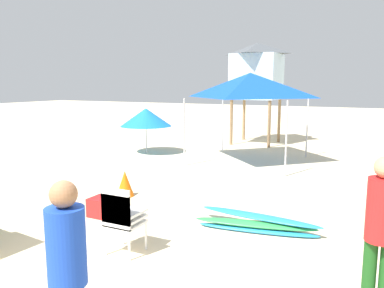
{
  "coord_description": "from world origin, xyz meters",
  "views": [
    {
      "loc": [
        3.32,
        -2.89,
        2.46
      ],
      "look_at": [
        -0.03,
        3.82,
        1.28
      ],
      "focal_mm": 36.01,
      "sensor_mm": 36.0,
      "label": 1
    }
  ],
  "objects": [
    {
      "name": "stacked_plastic_chairs",
      "position": [
        0.05,
        1.39,
        0.6
      ],
      "size": [
        0.48,
        0.48,
        1.02
      ],
      "color": "white",
      "rests_on": "ground"
    },
    {
      "name": "surfboard_pile",
      "position": [
        1.53,
        3.18,
        0.13
      ],
      "size": [
        2.19,
        0.7,
        0.24
      ],
      "color": "#268CCC",
      "rests_on": "ground"
    },
    {
      "name": "lifeguard_near_left",
      "position": [
        3.38,
        1.38,
        1.01
      ],
      "size": [
        0.32,
        0.32,
        1.74
      ],
      "color": "#194C19",
      "rests_on": "ground"
    },
    {
      "name": "lifeguard_near_center",
      "position": [
        1.08,
        -0.7,
        0.98
      ],
      "size": [
        0.32,
        0.32,
        1.71
      ],
      "color": "#33598C",
      "rests_on": "ground"
    },
    {
      "name": "popup_canopy",
      "position": [
        -0.47,
        8.78,
        2.42
      ],
      "size": [
        3.1,
        3.1,
        2.8
      ],
      "color": "#B2B2B7",
      "rests_on": "ground"
    },
    {
      "name": "lifeguard_tower",
      "position": [
        -1.4,
        12.47,
        2.96
      ],
      "size": [
        1.98,
        1.98,
        4.08
      ],
      "color": "olive",
      "rests_on": "ground"
    },
    {
      "name": "beach_umbrella_left",
      "position": [
        -4.19,
        8.51,
        1.29
      ],
      "size": [
        1.82,
        1.82,
        1.61
      ],
      "color": "beige",
      "rests_on": "ground"
    },
    {
      "name": "traffic_cone_near",
      "position": [
        -1.69,
        3.83,
        0.28
      ],
      "size": [
        0.4,
        0.4,
        0.57
      ],
      "primitive_type": "cone",
      "color": "orange",
      "rests_on": "ground"
    },
    {
      "name": "cooler_box",
      "position": [
        -1.27,
        2.56,
        0.18
      ],
      "size": [
        0.47,
        0.4,
        0.35
      ],
      "primitive_type": "cube",
      "color": "red",
      "rests_on": "ground"
    }
  ]
}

